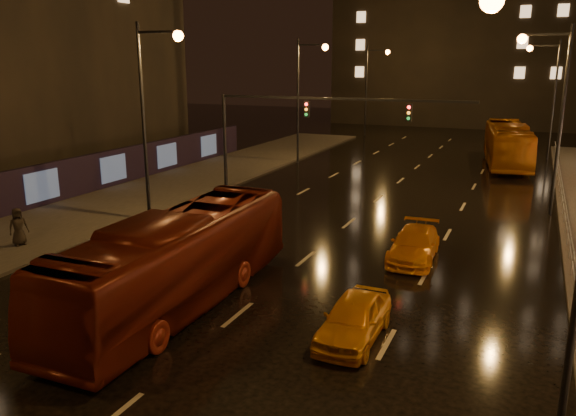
{
  "coord_description": "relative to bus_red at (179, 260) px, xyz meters",
  "views": [
    {
      "loc": [
        8.38,
        -10.94,
        8.03
      ],
      "look_at": [
        -0.26,
        8.73,
        2.5
      ],
      "focal_mm": 35.0,
      "sensor_mm": 36.0,
      "label": 1
    }
  ],
  "objects": [
    {
      "name": "ground",
      "position": [
        2.17,
        16.09,
        -1.62
      ],
      "size": [
        140.0,
        140.0,
        0.0
      ],
      "primitive_type": "plane",
      "color": "black",
      "rests_on": "ground"
    },
    {
      "name": "bus_curb",
      "position": [
        8.63,
        33.71,
        0.1
      ],
      "size": [
        4.48,
        12.62,
        3.44
      ],
      "primitive_type": "imported",
      "rotation": [
        0.0,
        0.0,
        0.13
      ],
      "color": "#984D0F",
      "rests_on": "ground"
    },
    {
      "name": "streetlight_right",
      "position": [
        11.09,
        -1.91,
        4.81
      ],
      "size": [
        2.64,
        0.5,
        10.0
      ],
      "color": "black",
      "rests_on": "ground"
    },
    {
      "name": "railing_right",
      "position": [
        12.37,
        14.09,
        -0.73
      ],
      "size": [
        0.05,
        56.0,
        1.0
      ],
      "color": "#99999E",
      "rests_on": "sidewalk_right"
    },
    {
      "name": "bus_red",
      "position": [
        0.0,
        0.0,
        0.0
      ],
      "size": [
        2.97,
        11.7,
        3.24
      ],
      "primitive_type": "imported",
      "rotation": [
        0.0,
        0.0,
        0.02
      ],
      "color": "#60180D",
      "rests_on": "ground"
    },
    {
      "name": "hoarding_left",
      "position": [
        -15.03,
        8.09,
        -0.37
      ],
      "size": [
        0.3,
        46.0,
        2.5
      ],
      "primitive_type": "cube",
      "color": "black",
      "rests_on": "ground"
    },
    {
      "name": "taxi_near",
      "position": [
        6.17,
        0.03,
        -0.95
      ],
      "size": [
        1.59,
        3.94,
        1.34
      ],
      "primitive_type": "imported",
      "rotation": [
        0.0,
        0.0,
        -0.0
      ],
      "color": "orange",
      "rests_on": "ground"
    },
    {
      "name": "traffic_signal",
      "position": [
        -2.89,
        16.09,
        3.11
      ],
      "size": [
        15.31,
        0.32,
        6.2
      ],
      "color": "black",
      "rests_on": "ground"
    },
    {
      "name": "pedestrian_c",
      "position": [
        -10.12,
        2.28,
        -0.63
      ],
      "size": [
        0.83,
        0.97,
        1.69
      ],
      "primitive_type": "imported",
      "rotation": [
        0.0,
        0.0,
        1.15
      ],
      "color": "black",
      "rests_on": "sidewalk_left"
    },
    {
      "name": "taxi_far",
      "position": [
        6.38,
        7.9,
        -0.97
      ],
      "size": [
        2.05,
        4.55,
        1.3
      ],
      "primitive_type": "imported",
      "rotation": [
        0.0,
        0.0,
        0.05
      ],
      "color": "orange",
      "rests_on": "ground"
    },
    {
      "name": "sidewalk_left",
      "position": [
        -11.33,
        11.09,
        -1.55
      ],
      "size": [
        7.0,
        70.0,
        0.15
      ],
      "primitive_type": "cube",
      "color": "#38332D",
      "rests_on": "ground"
    }
  ]
}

